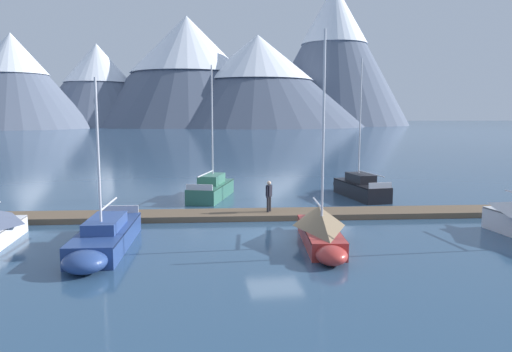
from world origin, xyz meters
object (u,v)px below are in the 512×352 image
at_px(sailboat_mid_dock_port, 213,188).
at_px(sailboat_mid_dock_starboard, 320,227).
at_px(sailboat_second_berth, 104,238).
at_px(person_on_dock, 269,194).
at_px(sailboat_far_berth, 358,187).

bearing_deg(sailboat_mid_dock_port, sailboat_mid_dock_starboard, -73.18).
xyz_separation_m(sailboat_second_berth, person_on_dock, (7.79, 5.39, 0.72)).
distance_m(sailboat_mid_dock_port, sailboat_mid_dock_starboard, 13.29).
relative_size(sailboat_mid_dock_port, person_on_dock, 5.17).
height_order(sailboat_far_berth, person_on_dock, sailboat_far_berth).
height_order(sailboat_mid_dock_port, sailboat_mid_dock_starboard, sailboat_mid_dock_starboard).
bearing_deg(sailboat_far_berth, person_on_dock, -141.65).
distance_m(sailboat_second_berth, sailboat_mid_dock_port, 13.37).
bearing_deg(sailboat_mid_dock_starboard, sailboat_mid_dock_port, 106.82).
height_order(sailboat_mid_dock_port, sailboat_far_berth, sailboat_far_berth).
relative_size(sailboat_mid_dock_starboard, sailboat_far_berth, 0.98).
bearing_deg(person_on_dock, sailboat_mid_dock_starboard, -77.93).
bearing_deg(sailboat_second_berth, sailboat_mid_dock_port, 67.19).
bearing_deg(sailboat_far_berth, sailboat_mid_dock_starboard, -117.25).
bearing_deg(person_on_dock, sailboat_mid_dock_port, 110.61).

